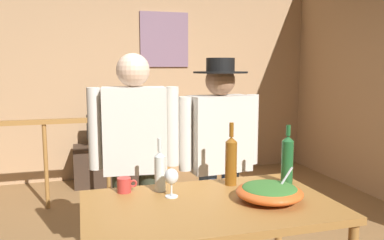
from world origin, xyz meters
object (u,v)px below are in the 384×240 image
Objects in this scene: wine_bottle_clear at (160,170)px; person_standing_right at (220,148)px; wine_bottle_amber at (231,160)px; wine_glass at (171,178)px; framed_picture at (164,40)px; salad_bowl at (269,191)px; flat_screen_tv at (109,127)px; wine_bottle_green at (287,159)px; person_standing_left at (135,151)px; tv_console at (110,164)px; stair_railing at (90,148)px; mug_red at (124,185)px; serving_table at (209,217)px.

person_standing_right is at bearing 37.50° from wine_bottle_clear.
person_standing_right is (0.07, 0.40, -0.01)m from wine_bottle_amber.
framed_picture is at bearing 78.21° from wine_glass.
salad_bowl is 0.64m from wine_bottle_clear.
wine_bottle_green is at bearing -72.97° from flat_screen_tv.
wine_bottle_amber reaches higher than salad_bowl.
person_standing_left is (-0.09, 0.40, 0.04)m from wine_bottle_clear.
wine_bottle_clear is 0.65m from person_standing_right.
tv_console is 3.01m from wine_glass.
stair_railing reaches higher than mug_red.
stair_railing is 1.93m from person_standing_right.
tv_console is 2.85× the size of wine_bottle_clear.
wine_bottle_clear reaches higher than tv_console.
wine_bottle_clear is at bearing 128.10° from serving_table.
mug_red is at bearing 176.55° from wine_bottle_amber.
tv_console is at bearing 101.26° from salad_bowl.
serving_table is at bearing -84.43° from flat_screen_tv.
flat_screen_tv reaches higher than tv_console.
stair_railing is 2.43m from serving_table.
tv_console is 2.31× the size of wine_bottle_amber.
mug_red is (-0.12, -2.78, 0.57)m from tv_console.
stair_railing is 4.85× the size of flat_screen_tv.
wine_glass is 0.30m from mug_red.
framed_picture reaches higher than flat_screen_tv.
person_standing_left reaches higher than salad_bowl.
salad_bowl is at bearing -73.54° from wine_bottle_amber.
flat_screen_tv is at bearing 87.51° from mug_red.
person_standing_left reaches higher than wine_glass.
wine_glass is (0.12, -2.91, 0.15)m from flat_screen_tv.
flat_screen_tv is at bearing -81.21° from person_standing_right.
salad_bowl is 0.94× the size of wine_bottle_amber.
framed_picture is 3.44m from wine_glass.
wine_bottle_amber reaches higher than serving_table.
flat_screen_tv is 0.41× the size of serving_table.
salad_bowl is 0.97m from person_standing_left.
salad_bowl is (0.63, -3.14, 0.58)m from tv_console.
framed_picture is 1.91m from stair_railing.
person_standing_right is at bearing -174.60° from person_standing_left.
wine_bottle_amber is at bearing -79.24° from flat_screen_tv.
framed_picture is at bearing 87.13° from salad_bowl.
person_standing_left is at bearing 72.76° from mug_red.
person_standing_right is at bearing 91.73° from salad_bowl.
tv_console is 0.67× the size of serving_table.
wine_bottle_green is at bearing 114.48° from person_standing_right.
stair_railing is at bearing -76.31° from person_standing_left.
stair_railing is at bearing 99.17° from wine_bottle_clear.
person_standing_right is (0.52, 0.40, 0.02)m from wine_bottle_clear.
wine_bottle_clear is at bearing 32.10° from person_standing_right.
framed_picture is at bearing 19.98° from tv_console.
flat_screen_tv is 1.49× the size of wine_bottle_green.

